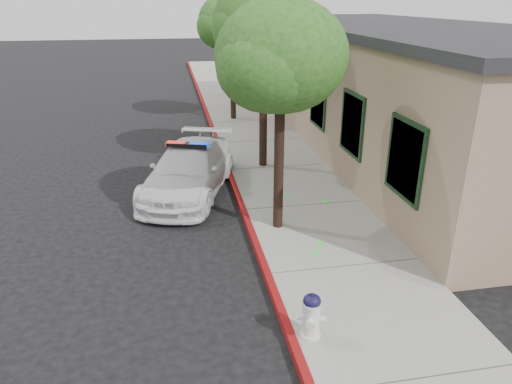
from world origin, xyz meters
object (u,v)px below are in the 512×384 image
at_px(fire_hydrant, 311,315).
at_px(clapboard_building, 392,83).
at_px(street_tree_far, 232,25).
at_px(police_car, 189,170).
at_px(street_tree_near, 281,61).
at_px(street_tree_mid, 264,26).

bearing_deg(fire_hydrant, clapboard_building, 80.88).
bearing_deg(fire_hydrant, street_tree_far, 108.00).
xyz_separation_m(police_car, street_tree_near, (1.90, -2.77, 3.20)).
distance_m(street_tree_near, street_tree_mid, 4.38).
xyz_separation_m(police_car, fire_hydrant, (1.54, -6.60, -0.13)).
bearing_deg(street_tree_mid, police_car, -146.92).
xyz_separation_m(street_tree_near, street_tree_far, (0.43, 10.62, 0.18)).
relative_size(clapboard_building, street_tree_far, 4.02).
bearing_deg(police_car, fire_hydrant, -58.08).
bearing_deg(street_tree_near, police_car, 124.49).
bearing_deg(street_tree_near, clapboard_building, 49.63).
xyz_separation_m(police_car, street_tree_far, (2.33, 7.85, 3.38)).
relative_size(police_car, fire_hydrant, 6.35).
relative_size(street_tree_near, street_tree_mid, 0.90).
relative_size(police_car, street_tree_near, 1.00).
distance_m(fire_hydrant, street_tree_near, 5.09).
bearing_deg(clapboard_building, street_tree_mid, -153.71).
bearing_deg(street_tree_far, street_tree_mid, -89.37).
distance_m(street_tree_mid, street_tree_far, 6.30).
distance_m(clapboard_building, fire_hydrant, 12.69).
height_order(fire_hydrant, street_tree_mid, street_tree_mid).
bearing_deg(clapboard_building, street_tree_near, -130.37).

